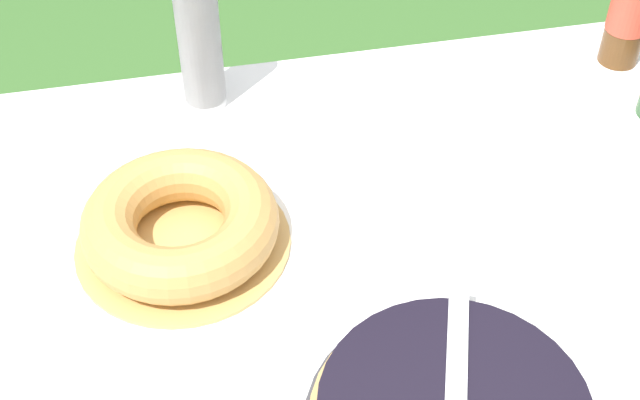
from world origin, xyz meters
TOP-DOWN VIEW (x-y plane):
  - garden_table at (0.00, 0.00)m, footprint 1.82×1.03m
  - tablecloth at (0.00, 0.00)m, footprint 1.83×1.04m
  - bundt_cake at (-0.14, 0.09)m, footprint 0.32×0.32m
  - cup_stack at (-0.06, 0.42)m, footprint 0.07×0.07m

SIDE VIEW (x-z plane):
  - garden_table at x=0.00m, z-range 0.29..0.99m
  - tablecloth at x=0.00m, z-range 0.64..0.74m
  - bundt_cake at x=-0.14m, z-range 0.70..0.79m
  - cup_stack at x=-0.06m, z-range 0.70..0.97m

